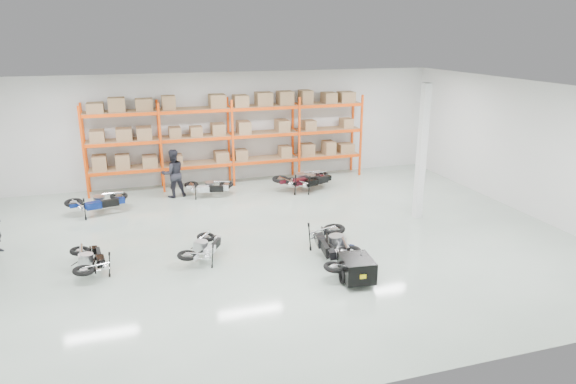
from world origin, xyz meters
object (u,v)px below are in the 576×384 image
object	(u,v)px
person_back	(173,173)
moto_back_c	(311,177)
moto_black_far_left	(89,256)
moto_silver_left	(203,244)
moto_back_a	(97,198)
moto_blue_centre	(344,254)
moto_back_b	(208,184)
moto_touring_right	(333,237)
moto_back_d	(301,176)
trailer	(357,268)

from	to	relation	value
person_back	moto_back_c	bearing A→B (deg)	160.42
moto_black_far_left	moto_back_c	xyz separation A→B (m)	(7.98, 5.26, 0.07)
moto_silver_left	moto_back_a	size ratio (longest dim) A/B	0.87
moto_blue_centre	person_back	distance (m)	8.63
moto_back_b	moto_back_c	size ratio (longest dim) A/B	0.90
moto_back_a	person_back	size ratio (longest dim) A/B	0.98
moto_silver_left	moto_blue_centre	bearing A→B (deg)	-176.77
moto_black_far_left	moto_touring_right	size ratio (longest dim) A/B	0.80
moto_blue_centre	moto_back_d	xyz separation A→B (m)	(1.25, 7.21, 0.11)
moto_blue_centre	moto_back_a	xyz separation A→B (m)	(-6.35, 6.64, 0.07)
moto_back_c	person_back	bearing A→B (deg)	61.80
person_back	trailer	bearing A→B (deg)	101.72
moto_black_far_left	person_back	size ratio (longest dim) A/B	0.85
person_back	moto_black_far_left	bearing A→B (deg)	53.91
moto_back_b	moto_back_d	size ratio (longest dim) A/B	0.84
trailer	moto_back_d	bearing A→B (deg)	86.95
moto_blue_centre	moto_back_d	size ratio (longest dim) A/B	0.82
moto_silver_left	moto_back_d	xyz separation A→B (m)	(4.66, 5.44, 0.11)
moto_blue_centre	moto_silver_left	distance (m)	3.84
moto_silver_left	moto_touring_right	xyz separation A→B (m)	(3.46, -0.89, 0.12)
moto_back_a	moto_blue_centre	bearing A→B (deg)	-147.98
moto_blue_centre	moto_back_d	world-z (taller)	moto_back_d
moto_silver_left	person_back	bearing A→B (deg)	-56.93
moto_black_far_left	trailer	distance (m)	6.89
moto_blue_centre	moto_silver_left	bearing A→B (deg)	-0.28
moto_silver_left	moto_back_b	distance (m)	5.79
moto_black_far_left	moto_blue_centre	bearing A→B (deg)	156.28
moto_blue_centre	moto_touring_right	size ratio (longest dim) A/B	0.80
moto_touring_right	moto_back_a	xyz separation A→B (m)	(-6.40, 5.76, -0.05)
moto_back_a	moto_back_b	distance (m)	4.04
moto_blue_centre	moto_black_far_left	size ratio (longest dim) A/B	0.99
moto_blue_centre	moto_back_b	bearing A→B (deg)	-45.05
trailer	moto_back_d	world-z (taller)	moto_back_d
moto_touring_right	moto_silver_left	bearing A→B (deg)	173.59
moto_black_far_left	moto_back_c	bearing A→B (deg)	-154.28
person_back	moto_blue_centre	bearing A→B (deg)	103.30
moto_back_a	person_back	xyz separation A→B (m)	(2.69, 1.17, 0.37)
moto_black_far_left	moto_back_d	world-z (taller)	moto_back_d
moto_back_b	person_back	size ratio (longest dim) A/B	0.87
moto_touring_right	moto_back_c	size ratio (longest dim) A/B	1.10
moto_blue_centre	moto_back_c	xyz separation A→B (m)	(1.62, 7.09, 0.07)
moto_back_d	person_back	bearing A→B (deg)	73.56
trailer	person_back	size ratio (longest dim) A/B	0.87
moto_black_far_left	person_back	xyz separation A→B (m)	(2.70, 5.98, 0.44)
moto_black_far_left	person_back	distance (m)	6.57
trailer	moto_back_d	xyz separation A→B (m)	(1.20, 7.92, 0.20)
trailer	moto_back_c	bearing A→B (deg)	84.16
moto_back_b	moto_back_d	bearing A→B (deg)	-80.14
moto_back_a	moto_back_b	world-z (taller)	moto_back_a
moto_back_a	moto_back_c	bearing A→B (deg)	-98.48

